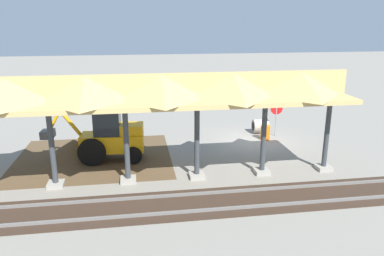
{
  "coord_description": "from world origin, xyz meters",
  "views": [
    {
      "loc": [
        6.94,
        20.82,
        7.09
      ],
      "look_at": [
        4.03,
        2.1,
        1.6
      ],
      "focal_mm": 35.0,
      "sensor_mm": 36.0,
      "label": 1
    }
  ],
  "objects_px": {
    "stop_sign": "(276,112)",
    "concrete_pipe": "(260,126)",
    "backhoe": "(109,137)",
    "traffic_barrel": "(265,133)"
  },
  "relations": [
    {
      "from": "backhoe",
      "to": "concrete_pipe",
      "type": "distance_m",
      "value": 10.01
    },
    {
      "from": "backhoe",
      "to": "traffic_barrel",
      "type": "distance_m",
      "value": 9.46
    },
    {
      "from": "stop_sign",
      "to": "traffic_barrel",
      "type": "height_order",
      "value": "stop_sign"
    },
    {
      "from": "stop_sign",
      "to": "traffic_barrel",
      "type": "relative_size",
      "value": 2.4
    },
    {
      "from": "backhoe",
      "to": "traffic_barrel",
      "type": "xyz_separation_m",
      "value": [
        -9.19,
        -2.06,
        -0.82
      ]
    },
    {
      "from": "stop_sign",
      "to": "concrete_pipe",
      "type": "bearing_deg",
      "value": -45.9
    },
    {
      "from": "concrete_pipe",
      "to": "stop_sign",
      "type": "bearing_deg",
      "value": 134.1
    },
    {
      "from": "stop_sign",
      "to": "backhoe",
      "type": "distance_m",
      "value": 10.45
    },
    {
      "from": "stop_sign",
      "to": "concrete_pipe",
      "type": "relative_size",
      "value": 2.13
    },
    {
      "from": "stop_sign",
      "to": "concrete_pipe",
      "type": "distance_m",
      "value": 1.51
    }
  ]
}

